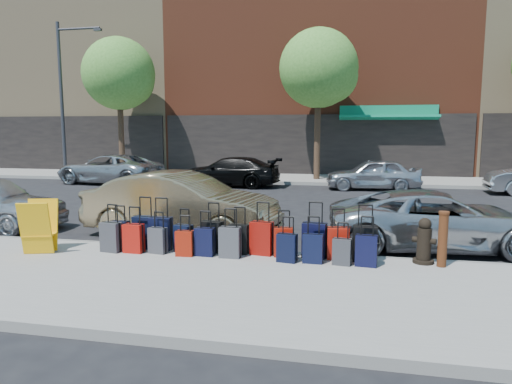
% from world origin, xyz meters
% --- Properties ---
extents(ground, '(120.00, 120.00, 0.00)m').
position_xyz_m(ground, '(0.00, 0.00, 0.00)').
color(ground, black).
rests_on(ground, ground).
extents(sidewalk_near, '(60.00, 4.00, 0.15)m').
position_xyz_m(sidewalk_near, '(0.00, -6.50, 0.07)').
color(sidewalk_near, gray).
rests_on(sidewalk_near, ground).
extents(sidewalk_far, '(60.00, 4.00, 0.15)m').
position_xyz_m(sidewalk_far, '(0.00, 10.00, 0.07)').
color(sidewalk_far, gray).
rests_on(sidewalk_far, ground).
extents(curb_near, '(60.00, 0.08, 0.15)m').
position_xyz_m(curb_near, '(0.00, -4.48, 0.07)').
color(curb_near, gray).
rests_on(curb_near, ground).
extents(curb_far, '(60.00, 0.08, 0.15)m').
position_xyz_m(curb_far, '(0.00, 7.98, 0.07)').
color(curb_far, gray).
rests_on(curb_far, ground).
extents(building_left, '(15.00, 12.12, 16.00)m').
position_xyz_m(building_left, '(-16.00, 17.98, 7.98)').
color(building_left, '#9F8661').
rests_on(building_left, ground).
extents(building_center, '(17.00, 12.85, 20.00)m').
position_xyz_m(building_center, '(0.00, 17.99, 9.98)').
color(building_center, brown).
rests_on(building_center, ground).
extents(tree_left, '(3.80, 3.80, 7.27)m').
position_xyz_m(tree_left, '(-9.86, 9.50, 5.41)').
color(tree_left, black).
rests_on(tree_left, sidewalk_far).
extents(tree_center, '(3.80, 3.80, 7.27)m').
position_xyz_m(tree_center, '(0.64, 9.50, 5.41)').
color(tree_center, black).
rests_on(tree_center, sidewalk_far).
extents(streetlight, '(2.59, 0.18, 8.00)m').
position_xyz_m(streetlight, '(-12.80, 8.80, 4.66)').
color(streetlight, '#333338').
rests_on(streetlight, sidewalk_far).
extents(suitcase_front_0, '(0.36, 0.21, 0.86)m').
position_xyz_m(suitcase_front_0, '(-2.50, -4.77, 0.42)').
color(suitcase_front_0, black).
rests_on(suitcase_front_0, sidewalk_near).
extents(suitcase_front_1, '(0.45, 0.27, 1.06)m').
position_xyz_m(suitcase_front_1, '(-1.93, -4.78, 0.48)').
color(suitcase_front_1, black).
rests_on(suitcase_front_1, sidewalk_near).
extents(suitcase_front_2, '(0.44, 0.25, 1.06)m').
position_xyz_m(suitcase_front_2, '(-1.56, -4.82, 0.48)').
color(suitcase_front_2, black).
rests_on(suitcase_front_2, sidewalk_near).
extents(suitcase_front_3, '(0.38, 0.26, 0.86)m').
position_xyz_m(suitcase_front_3, '(-1.07, -4.85, 0.42)').
color(suitcase_front_3, black).
rests_on(suitcase_front_3, sidewalk_near).
extents(suitcase_front_4, '(0.44, 0.30, 0.99)m').
position_xyz_m(suitcase_front_4, '(-0.49, -4.76, 0.46)').
color(suitcase_front_4, black).
rests_on(suitcase_front_4, sidewalk_near).
extents(suitcase_front_5, '(0.40, 0.24, 0.93)m').
position_xyz_m(suitcase_front_5, '(0.05, -4.79, 0.44)').
color(suitcase_front_5, black).
rests_on(suitcase_front_5, sidewalk_near).
extents(suitcase_front_6, '(0.46, 0.30, 1.03)m').
position_xyz_m(suitcase_front_6, '(0.50, -4.77, 0.47)').
color(suitcase_front_6, maroon).
rests_on(suitcase_front_6, sidewalk_near).
extents(suitcase_front_7, '(0.39, 0.25, 0.89)m').
position_xyz_m(suitcase_front_7, '(0.94, -4.82, 0.43)').
color(suitcase_front_7, '#991709').
rests_on(suitcase_front_7, sidewalk_near).
extents(suitcase_front_8, '(0.47, 0.30, 1.07)m').
position_xyz_m(suitcase_front_8, '(1.52, -4.77, 0.48)').
color(suitcase_front_8, black).
rests_on(suitcase_front_8, sidewalk_near).
extents(suitcase_front_9, '(0.41, 0.25, 0.96)m').
position_xyz_m(suitcase_front_9, '(1.96, -4.79, 0.45)').
color(suitcase_front_9, '#A7160A').
rests_on(suitcase_front_9, sidewalk_near).
extents(suitcase_front_10, '(0.44, 0.26, 1.05)m').
position_xyz_m(suitcase_front_10, '(2.45, -4.82, 0.48)').
color(suitcase_front_10, black).
rests_on(suitcase_front_10, sidewalk_near).
extents(suitcase_back_0, '(0.43, 0.29, 0.95)m').
position_xyz_m(suitcase_back_0, '(-2.46, -5.17, 0.45)').
color(suitcase_back_0, '#343439').
rests_on(suitcase_back_0, sidewalk_near).
extents(suitcase_back_1, '(0.39, 0.24, 0.91)m').
position_xyz_m(suitcase_back_1, '(-2.00, -5.14, 0.43)').
color(suitcase_back_1, '#A9120A').
rests_on(suitcase_back_1, sidewalk_near).
extents(suitcase_back_2, '(0.37, 0.25, 0.82)m').
position_xyz_m(suitcase_back_2, '(-1.51, -5.09, 0.41)').
color(suitcase_back_2, '#3C3C41').
rests_on(suitcase_back_2, sidewalk_near).
extents(suitcase_back_3, '(0.34, 0.21, 0.79)m').
position_xyz_m(suitcase_back_3, '(-0.92, -5.17, 0.40)').
color(suitcase_back_3, maroon).
rests_on(suitcase_back_3, sidewalk_near).
extents(suitcase_back_4, '(0.37, 0.22, 0.87)m').
position_xyz_m(suitcase_back_4, '(-0.55, -5.07, 0.42)').
color(suitcase_back_4, black).
rests_on(suitcase_back_4, sidewalk_near).
extents(suitcase_back_5, '(0.39, 0.23, 0.94)m').
position_xyz_m(suitcase_back_5, '(-0.05, -5.09, 0.44)').
color(suitcase_back_5, '#3F4045').
rests_on(suitcase_back_5, sidewalk_near).
extents(suitcase_back_7, '(0.38, 0.26, 0.84)m').
position_xyz_m(suitcase_back_7, '(1.05, -5.17, 0.41)').
color(suitcase_back_7, black).
rests_on(suitcase_back_7, sidewalk_near).
extents(suitcase_back_8, '(0.36, 0.22, 0.86)m').
position_xyz_m(suitcase_back_8, '(1.52, -5.13, 0.42)').
color(suitcase_back_8, black).
rests_on(suitcase_back_8, sidewalk_near).
extents(suitcase_back_9, '(0.35, 0.23, 0.77)m').
position_xyz_m(suitcase_back_9, '(2.04, -5.15, 0.39)').
color(suitcase_back_9, '#333338').
rests_on(suitcase_back_9, sidewalk_near).
extents(suitcase_back_10, '(0.39, 0.25, 0.89)m').
position_xyz_m(suitcase_back_10, '(2.46, -5.14, 0.43)').
color(suitcase_back_10, black).
rests_on(suitcase_back_10, sidewalk_near).
extents(fire_hydrant, '(0.43, 0.37, 0.83)m').
position_xyz_m(fire_hydrant, '(3.49, -4.73, 0.53)').
color(fire_hydrant, black).
rests_on(fire_hydrant, sidewalk_near).
extents(bollard, '(0.18, 0.18, 0.99)m').
position_xyz_m(bollard, '(3.77, -4.91, 0.66)').
color(bollard, '#38190C').
rests_on(bollard, sidewalk_near).
extents(display_rack, '(0.73, 0.77, 1.03)m').
position_xyz_m(display_rack, '(-3.79, -5.53, 0.66)').
color(display_rack, '#FFB40E').
rests_on(display_rack, sidewalk_near).
extents(car_near_1, '(4.83, 2.10, 1.54)m').
position_xyz_m(car_near_1, '(-1.80, -3.02, 0.77)').
color(car_near_1, '#927D59').
rests_on(car_near_1, ground).
extents(car_near_2, '(4.72, 2.51, 1.26)m').
position_xyz_m(car_near_2, '(3.99, -3.02, 0.63)').
color(car_near_2, '#B4B7BC').
rests_on(car_near_2, ground).
extents(car_far_0, '(5.33, 2.97, 1.41)m').
position_xyz_m(car_far_0, '(-9.19, 6.67, 0.71)').
color(car_far_0, '#B8BBBF').
rests_on(car_far_0, ground).
extents(car_far_1, '(4.75, 2.20, 1.34)m').
position_xyz_m(car_far_1, '(-3.27, 6.82, 0.67)').
color(car_far_1, black).
rests_on(car_far_1, ground).
extents(car_far_2, '(4.08, 1.91, 1.35)m').
position_xyz_m(car_far_2, '(3.10, 6.94, 0.67)').
color(car_far_2, silver).
rests_on(car_far_2, ground).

